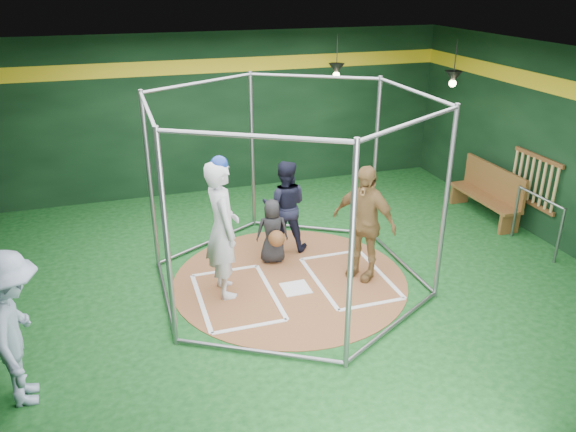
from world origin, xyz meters
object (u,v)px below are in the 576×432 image
object	(u,v)px
visitor_leopard	(364,223)
dugout_bench	(489,191)
umpire	(285,206)
batter_figure	(222,228)

from	to	relation	value
visitor_leopard	dugout_bench	xyz separation A→B (m)	(3.47, 1.47, -0.41)
visitor_leopard	umpire	world-z (taller)	visitor_leopard
dugout_bench	visitor_leopard	bearing A→B (deg)	-157.05
umpire	batter_figure	bearing A→B (deg)	59.90
visitor_leopard	dugout_bench	size ratio (longest dim) A/B	1.03
batter_figure	dugout_bench	size ratio (longest dim) A/B	1.20
visitor_leopard	umpire	bearing A→B (deg)	177.80
visitor_leopard	batter_figure	bearing A→B (deg)	-130.83
visitor_leopard	umpire	xyz separation A→B (m)	(-0.90, 1.33, -0.12)
umpire	dugout_bench	distance (m)	4.38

